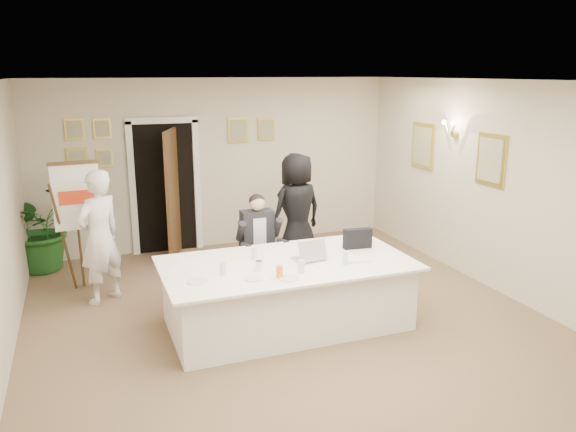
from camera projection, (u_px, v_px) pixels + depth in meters
The scene contains 27 objects.
floor at pixel (294, 327), 6.54m from camera, with size 7.00×7.00×0.00m, color brown.
ceiling at pixel (294, 81), 5.84m from camera, with size 6.00×7.00×0.02m, color white.
wall_back at pixel (218, 164), 9.37m from camera, with size 6.00×0.10×2.80m, color beige.
wall_front at pixel (528, 357), 3.02m from camera, with size 6.00×0.10×2.80m, color beige.
wall_right at pixel (511, 191), 7.21m from camera, with size 0.10×7.00×2.80m, color beige.
doorway at pixel (168, 191), 8.99m from camera, with size 1.14×0.86×2.20m.
pictures_back_wall at pixel (169, 139), 8.95m from camera, with size 3.40×0.06×0.80m, color gold, non-canonical shape.
pictures_right_wall at pixel (453, 152), 8.20m from camera, with size 0.06×2.20×0.80m, color gold, non-canonical shape.
wall_sconce at pixel (451, 128), 8.09m from camera, with size 0.20×0.30×0.24m, color gold, non-canonical shape.
conference_table at pixel (287, 293), 6.53m from camera, with size 2.86×1.52×0.78m.
seated_man at pixel (258, 243), 7.48m from camera, with size 0.58×0.62×1.35m, color black, non-canonical shape.
flip_chart at pixel (80, 233), 7.50m from camera, with size 0.61×0.40×1.74m.
standing_man at pixel (100, 237), 7.09m from camera, with size 0.63×0.41×1.73m, color white.
standing_woman at pixel (297, 211), 8.42m from camera, with size 0.85×0.55×1.74m, color black.
potted_palm at pixel (40, 227), 8.33m from camera, with size 1.18×1.02×1.31m, color #1C551F.
laptop at pixel (308, 248), 6.50m from camera, with size 0.34×0.36×0.28m, color #B7BABC, non-canonical shape.
laptop_bag at pixel (358, 238), 6.91m from camera, with size 0.35×0.10×0.25m, color black.
paper_stack at pixel (357, 260), 6.47m from camera, with size 0.27×0.19×0.03m, color white.
plate_left at pixel (197, 282), 5.81m from camera, with size 0.22×0.22×0.01m, color white.
plate_mid at pixel (254, 278), 5.90m from camera, with size 0.21×0.21×0.01m, color white.
plate_near at pixel (289, 278), 5.90m from camera, with size 0.21×0.21×0.01m, color white.
glass_a at pixel (223, 269), 6.01m from camera, with size 0.06×0.06×0.14m, color silver.
glass_b at pixel (301, 266), 6.08m from camera, with size 0.07×0.07×0.14m, color silver.
glass_c at pixel (345, 258), 6.35m from camera, with size 0.06×0.06×0.14m, color silver.
glass_d at pixel (254, 253), 6.53m from camera, with size 0.07×0.07×0.14m, color silver.
oj_glass at pixel (279, 272), 5.92m from camera, with size 0.07×0.07×0.13m, color orange.
steel_jug at pixel (259, 266), 6.15m from camera, with size 0.08×0.08×0.11m, color silver.
Camera 1 is at (-2.18, -5.60, 2.89)m, focal length 35.00 mm.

